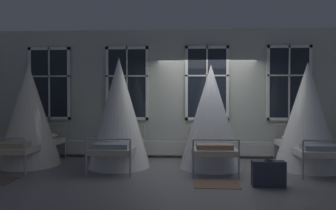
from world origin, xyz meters
name	(u,v)px	position (x,y,z in m)	size (l,w,h in m)	color
ground	(210,167)	(0.00, 0.00, 0.00)	(24.55, 24.55, 0.00)	slate
back_wall_with_windows	(207,93)	(0.00, 1.11, 1.65)	(13.28, 0.10, 3.30)	#B2B7AD
window_bank	(207,115)	(0.00, 0.99, 1.09)	(9.30, 0.10, 2.78)	black
cot_first	(29,116)	(-4.11, -0.05, 1.11)	(1.39, 1.98, 2.29)	#9EA3A8
cot_second	(119,114)	(-2.03, -0.08, 1.17)	(1.39, 1.96, 2.43)	#9EA3A8
cot_third	(211,118)	(0.01, -0.06, 1.09)	(1.39, 1.97, 2.26)	#9EA3A8
cot_fourth	(307,117)	(2.08, -0.07, 1.11)	(1.39, 1.97, 2.31)	#9EA3A8
rug_third	(217,184)	(0.00, -1.44, 0.01)	(0.80, 0.56, 0.01)	brown
suitcase_dark	(268,173)	(0.88, -1.50, 0.22)	(0.56, 0.22, 0.47)	#2D3342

